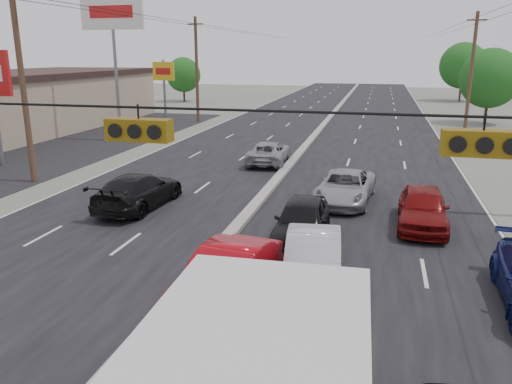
# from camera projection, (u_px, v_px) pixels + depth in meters

# --- Properties ---
(road_surface) EXTENTS (20.00, 160.00, 0.02)m
(road_surface) POSITION_uv_depth(u_px,v_px,m) (308.00, 144.00, 37.66)
(road_surface) COLOR black
(road_surface) RESTS_ON ground
(center_median) EXTENTS (0.50, 160.00, 0.20)m
(center_median) POSITION_uv_depth(u_px,v_px,m) (308.00, 143.00, 37.64)
(center_median) COLOR gray
(center_median) RESTS_ON ground
(parking_lot) EXTENTS (10.00, 42.00, 0.02)m
(parking_lot) POSITION_uv_depth(u_px,v_px,m) (71.00, 146.00, 36.94)
(parking_lot) COLOR black
(parking_lot) RESTS_ON ground
(utility_pole_left_b) EXTENTS (1.60, 0.30, 10.00)m
(utility_pole_left_b) POSITION_uv_depth(u_px,v_px,m) (23.00, 84.00, 25.17)
(utility_pole_left_b) COLOR #422D1E
(utility_pole_left_b) RESTS_ON ground
(utility_pole_left_c) EXTENTS (1.60, 0.30, 10.00)m
(utility_pole_left_c) POSITION_uv_depth(u_px,v_px,m) (197.00, 69.00, 48.54)
(utility_pole_left_c) COLOR #422D1E
(utility_pole_left_c) RESTS_ON ground
(utility_pole_right_c) EXTENTS (1.60, 0.30, 10.00)m
(utility_pole_right_c) POSITION_uv_depth(u_px,v_px,m) (471.00, 71.00, 42.74)
(utility_pole_right_c) COLOR #422D1E
(utility_pole_right_c) RESTS_ON ground
(traffic_signals) EXTENTS (25.00, 0.30, 0.54)m
(traffic_signals) POSITION_uv_depth(u_px,v_px,m) (133.00, 127.00, 7.82)
(traffic_signals) COLOR black
(traffic_signals) RESTS_ON ground
(pole_sign_billboard) EXTENTS (5.00, 0.25, 11.00)m
(pole_sign_billboard) POSITION_uv_depth(u_px,v_px,m) (112.00, 22.00, 36.78)
(pole_sign_billboard) COLOR slate
(pole_sign_billboard) RESTS_ON ground
(pole_sign_far) EXTENTS (2.20, 0.25, 6.00)m
(pole_sign_far) POSITION_uv_depth(u_px,v_px,m) (164.00, 76.00, 49.54)
(pole_sign_far) COLOR slate
(pole_sign_far) RESTS_ON ground
(tree_left_far) EXTENTS (4.80, 4.80, 6.12)m
(tree_left_far) POSITION_uv_depth(u_px,v_px,m) (183.00, 75.00, 69.82)
(tree_left_far) COLOR #382619
(tree_left_far) RESTS_ON ground
(tree_right_mid) EXTENTS (5.60, 5.60, 7.14)m
(tree_right_mid) POSITION_uv_depth(u_px,v_px,m) (490.00, 78.00, 47.04)
(tree_right_mid) COLOR #382619
(tree_right_mid) RESTS_ON ground
(tree_right_far) EXTENTS (6.40, 6.40, 8.16)m
(tree_right_far) POSITION_uv_depth(u_px,v_px,m) (463.00, 66.00, 70.02)
(tree_right_far) COLOR #382619
(tree_right_far) RESTS_ON ground
(red_sedan) EXTENTS (2.28, 4.89, 1.55)m
(red_sedan) POSITION_uv_depth(u_px,v_px,m) (226.00, 277.00, 13.46)
(red_sedan) COLOR #A80A14
(red_sedan) RESTS_ON ground
(queue_car_a) EXTENTS (1.97, 4.62, 1.56)m
(queue_car_a) POSITION_uv_depth(u_px,v_px,m) (302.00, 221.00, 17.98)
(queue_car_a) COLOR black
(queue_car_a) RESTS_ON ground
(queue_car_b) EXTENTS (2.05, 4.70, 1.50)m
(queue_car_b) POSITION_uv_depth(u_px,v_px,m) (313.00, 260.00, 14.67)
(queue_car_b) COLOR #B9B9BB
(queue_car_b) RESTS_ON ground
(queue_car_c) EXTENTS (2.75, 5.22, 1.40)m
(queue_car_c) POSITION_uv_depth(u_px,v_px,m) (345.00, 187.00, 22.75)
(queue_car_c) COLOR #96989D
(queue_car_c) RESTS_ON ground
(queue_car_e) EXTENTS (2.05, 4.69, 1.57)m
(queue_car_e) POSITION_uv_depth(u_px,v_px,m) (423.00, 208.00, 19.46)
(queue_car_e) COLOR maroon
(queue_car_e) RESTS_ON ground
(oncoming_near) EXTENTS (2.46, 5.41, 1.54)m
(oncoming_near) POSITION_uv_depth(u_px,v_px,m) (139.00, 191.00, 21.94)
(oncoming_near) COLOR black
(oncoming_near) RESTS_ON ground
(oncoming_far) EXTENTS (2.57, 5.04, 1.36)m
(oncoming_far) POSITION_uv_depth(u_px,v_px,m) (269.00, 153.00, 30.81)
(oncoming_far) COLOR gray
(oncoming_far) RESTS_ON ground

